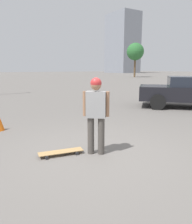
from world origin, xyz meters
The scene contains 6 objects.
ground_plane centered at (0.00, 0.00, 0.00)m, with size 220.00×220.00×0.00m, color slate.
person centered at (0.00, 0.00, 0.96)m, with size 0.44×0.41×1.63m.
skateboard centered at (-0.68, 0.32, 0.07)m, with size 0.97×0.42×0.08m.
car_parked_near centered at (6.65, 2.52, 0.77)m, with size 4.36×4.40×1.44m.
building_block_distant centered at (55.83, 68.53, 11.65)m, with size 8.81×12.82×23.29m.
tree_distant centered at (28.99, 30.93, 5.13)m, with size 3.50×3.50×6.92m.
Camera 1 is at (-2.38, -3.77, 1.81)m, focal length 35.00 mm.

